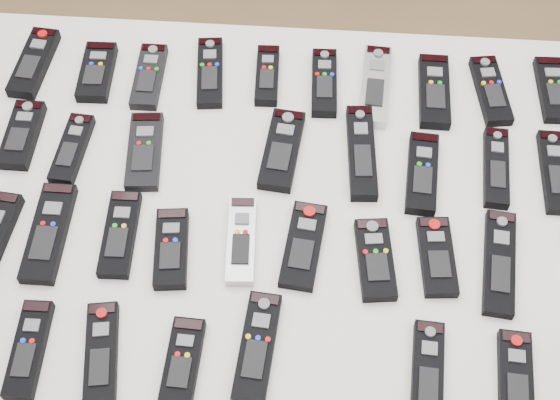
# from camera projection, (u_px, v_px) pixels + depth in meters

# --- Properties ---
(ground) EXTENTS (4.00, 4.00, 0.00)m
(ground) POSITION_uv_depth(u_px,v_px,m) (234.00, 313.00, 2.12)
(ground) COLOR #926E4A
(ground) RESTS_ON ground
(table) EXTENTS (1.25, 0.88, 0.78)m
(table) POSITION_uv_depth(u_px,v_px,m) (280.00, 223.00, 1.43)
(table) COLOR white
(table) RESTS_ON ground
(remote_0) EXTENTS (0.07, 0.18, 0.02)m
(remote_0) POSITION_uv_depth(u_px,v_px,m) (34.00, 63.00, 1.55)
(remote_0) COLOR black
(remote_0) RESTS_ON table
(remote_1) EXTENTS (0.06, 0.14, 0.02)m
(remote_1) POSITION_uv_depth(u_px,v_px,m) (97.00, 72.00, 1.54)
(remote_1) COLOR black
(remote_1) RESTS_ON table
(remote_2) EXTENTS (0.05, 0.16, 0.02)m
(remote_2) POSITION_uv_depth(u_px,v_px,m) (149.00, 77.00, 1.53)
(remote_2) COLOR black
(remote_2) RESTS_ON table
(remote_3) EXTENTS (0.07, 0.18, 0.02)m
(remote_3) POSITION_uv_depth(u_px,v_px,m) (210.00, 73.00, 1.54)
(remote_3) COLOR black
(remote_3) RESTS_ON table
(remote_4) EXTENTS (0.05, 0.14, 0.02)m
(remote_4) POSITION_uv_depth(u_px,v_px,m) (267.00, 75.00, 1.53)
(remote_4) COLOR black
(remote_4) RESTS_ON table
(remote_5) EXTENTS (0.05, 0.16, 0.02)m
(remote_5) POSITION_uv_depth(u_px,v_px,m) (324.00, 83.00, 1.52)
(remote_5) COLOR black
(remote_5) RESTS_ON table
(remote_6) EXTENTS (0.07, 0.20, 0.02)m
(remote_6) POSITION_uv_depth(u_px,v_px,m) (375.00, 86.00, 1.52)
(remote_6) COLOR #B7B7BC
(remote_6) RESTS_ON table
(remote_7) EXTENTS (0.06, 0.17, 0.02)m
(remote_7) POSITION_uv_depth(u_px,v_px,m) (434.00, 91.00, 1.51)
(remote_7) COLOR black
(remote_7) RESTS_ON table
(remote_8) EXTENTS (0.07, 0.17, 0.02)m
(remote_8) POSITION_uv_depth(u_px,v_px,m) (491.00, 91.00, 1.51)
(remote_8) COLOR black
(remote_8) RESTS_ON table
(remote_9) EXTENTS (0.06, 0.16, 0.02)m
(remote_9) POSITION_uv_depth(u_px,v_px,m) (554.00, 90.00, 1.52)
(remote_9) COLOR black
(remote_9) RESTS_ON table
(remote_10) EXTENTS (0.06, 0.15, 0.02)m
(remote_10) POSITION_uv_depth(u_px,v_px,m) (22.00, 135.00, 1.45)
(remote_10) COLOR black
(remote_10) RESTS_ON table
(remote_11) EXTENTS (0.06, 0.15, 0.02)m
(remote_11) POSITION_uv_depth(u_px,v_px,m) (72.00, 149.00, 1.44)
(remote_11) COLOR black
(remote_11) RESTS_ON table
(remote_12) EXTENTS (0.07, 0.17, 0.02)m
(remote_12) POSITION_uv_depth(u_px,v_px,m) (145.00, 151.00, 1.44)
(remote_12) COLOR black
(remote_12) RESTS_ON table
(remote_13) EXTENTS (0.08, 0.18, 0.02)m
(remote_13) POSITION_uv_depth(u_px,v_px,m) (282.00, 150.00, 1.44)
(remote_13) COLOR black
(remote_13) RESTS_ON table
(remote_14) EXTENTS (0.06, 0.21, 0.02)m
(remote_14) POSITION_uv_depth(u_px,v_px,m) (361.00, 152.00, 1.43)
(remote_14) COLOR black
(remote_14) RESTS_ON table
(remote_15) EXTENTS (0.06, 0.17, 0.02)m
(remote_15) POSITION_uv_depth(u_px,v_px,m) (422.00, 173.00, 1.41)
(remote_15) COLOR black
(remote_15) RESTS_ON table
(remote_16) EXTENTS (0.05, 0.17, 0.02)m
(remote_16) POSITION_uv_depth(u_px,v_px,m) (496.00, 168.00, 1.41)
(remote_16) COLOR black
(remote_16) RESTS_ON table
(remote_17) EXTENTS (0.05, 0.18, 0.02)m
(remote_17) POSITION_uv_depth(u_px,v_px,m) (555.00, 172.00, 1.41)
(remote_17) COLOR black
(remote_17) RESTS_ON table
(remote_19) EXTENTS (0.06, 0.19, 0.02)m
(remote_19) POSITION_uv_depth(u_px,v_px,m) (49.00, 233.00, 1.34)
(remote_19) COLOR black
(remote_19) RESTS_ON table
(remote_20) EXTENTS (0.06, 0.17, 0.02)m
(remote_20) POSITION_uv_depth(u_px,v_px,m) (120.00, 234.00, 1.34)
(remote_20) COLOR black
(remote_20) RESTS_ON table
(remote_21) EXTENTS (0.07, 0.15, 0.02)m
(remote_21) POSITION_uv_depth(u_px,v_px,m) (171.00, 249.00, 1.32)
(remote_21) COLOR black
(remote_21) RESTS_ON table
(remote_22) EXTENTS (0.06, 0.17, 0.02)m
(remote_22) POSITION_uv_depth(u_px,v_px,m) (241.00, 240.00, 1.33)
(remote_22) COLOR #B7B7BC
(remote_22) RESTS_ON table
(remote_23) EXTENTS (0.08, 0.17, 0.02)m
(remote_23) POSITION_uv_depth(u_px,v_px,m) (303.00, 246.00, 1.33)
(remote_23) COLOR black
(remote_23) RESTS_ON table
(remote_24) EXTENTS (0.07, 0.16, 0.02)m
(remote_24) POSITION_uv_depth(u_px,v_px,m) (375.00, 259.00, 1.31)
(remote_24) COLOR black
(remote_24) RESTS_ON table
(remote_25) EXTENTS (0.07, 0.15, 0.02)m
(remote_25) POSITION_uv_depth(u_px,v_px,m) (437.00, 257.00, 1.32)
(remote_25) COLOR black
(remote_25) RESTS_ON table
(remote_26) EXTENTS (0.07, 0.20, 0.02)m
(remote_26) POSITION_uv_depth(u_px,v_px,m) (499.00, 263.00, 1.31)
(remote_26) COLOR black
(remote_26) RESTS_ON table
(remote_29) EXTENTS (0.05, 0.16, 0.02)m
(remote_29) POSITION_uv_depth(u_px,v_px,m) (29.00, 349.00, 1.23)
(remote_29) COLOR black
(remote_29) RESTS_ON table
(remote_30) EXTENTS (0.07, 0.18, 0.02)m
(remote_30) POSITION_uv_depth(u_px,v_px,m) (101.00, 355.00, 1.22)
(remote_30) COLOR black
(remote_30) RESTS_ON table
(remote_31) EXTENTS (0.06, 0.15, 0.02)m
(remote_31) POSITION_uv_depth(u_px,v_px,m) (183.00, 363.00, 1.21)
(remote_31) COLOR black
(remote_31) RESTS_ON table
(remote_32) EXTENTS (0.07, 0.18, 0.02)m
(remote_32) POSITION_uv_depth(u_px,v_px,m) (257.00, 347.00, 1.23)
(remote_32) COLOR black
(remote_32) RESTS_ON table
(remote_33) EXTENTS (0.06, 0.17, 0.02)m
(remote_33) POSITION_uv_depth(u_px,v_px,m) (428.00, 374.00, 1.20)
(remote_33) COLOR black
(remote_33) RESTS_ON table
(remote_34) EXTENTS (0.06, 0.16, 0.02)m
(remote_34) POSITION_uv_depth(u_px,v_px,m) (516.00, 380.00, 1.20)
(remote_34) COLOR black
(remote_34) RESTS_ON table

